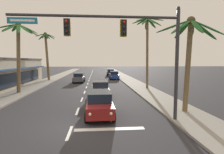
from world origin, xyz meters
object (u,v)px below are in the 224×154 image
Objects in this scene: traffic_signal_mast at (127,40)px; palm_right_nearest at (189,44)px; palm_left_third at (47,49)px; palm_left_second at (19,43)px; sedan_third_in_queue at (100,89)px; sedan_oncoming_far at (79,78)px; sedan_parked_mid_kerb at (114,75)px; palm_right_second at (147,35)px; sedan_lead_at_stop_bar at (99,104)px; sedan_parked_nearest_kerb at (111,72)px.

palm_right_nearest is (4.85, 1.81, -0.06)m from traffic_signal_mast.
palm_left_third is 28.30m from palm_right_nearest.
sedan_third_in_queue is at bearing -16.44° from palm_left_second.
sedan_oncoming_far is 0.64× the size of palm_right_nearest.
sedan_oncoming_far is at bearing 102.86° from traffic_signal_mast.
sedan_third_in_queue is at bearing -75.40° from sedan_oncoming_far.
sedan_oncoming_far is 8.40m from sedan_parked_mid_kerb.
palm_right_second reaches higher than palm_right_nearest.
palm_right_second reaches higher than sedan_parked_mid_kerb.
sedan_lead_at_stop_bar is 0.48× the size of palm_left_third.
palm_left_third is at bearing 120.62° from sedan_third_in_queue.
palm_left_second reaches higher than palm_right_nearest.
palm_left_third is (-11.32, 25.01, 0.88)m from traffic_signal_mast.
sedan_parked_mid_kerb is 0.46× the size of palm_right_second.
palm_left_third is (-0.48, 13.84, 0.07)m from palm_left_second.
traffic_signal_mast reaches higher than palm_right_nearest.
sedan_oncoming_far is at bearing 61.37° from palm_left_second.
sedan_third_in_queue is (0.19, 6.75, 0.00)m from sedan_lead_at_stop_bar.
traffic_signal_mast is 14.08m from palm_right_second.
palm_left_second is 1.18× the size of palm_right_nearest.
sedan_parked_nearest_kerb is 8.84m from sedan_parked_mid_kerb.
palm_right_nearest is (6.53, 0.14, 4.21)m from sedan_lead_at_stop_bar.
traffic_signal_mast is 35.96m from sedan_parked_nearest_kerb.
sedan_oncoming_far is at bearing 138.20° from palm_right_second.
palm_left_third is (-9.63, 23.34, 5.15)m from sedan_lead_at_stop_bar.
palm_right_nearest reaches higher than sedan_parked_mid_kerb.
sedan_lead_at_stop_bar is at bearing -91.63° from sedan_third_in_queue.
sedan_lead_at_stop_bar is 1.00× the size of sedan_third_in_queue.
palm_right_second is at bearing -77.39° from sedan_parked_mid_kerb.
sedan_parked_mid_kerb is 0.49× the size of palm_left_third.
sedan_third_in_queue is 10.08m from palm_right_nearest.
traffic_signal_mast is at bearing -92.78° from sedan_parked_nearest_kerb.
palm_right_nearest is at bearing 20.45° from traffic_signal_mast.
sedan_lead_at_stop_bar is at bearing -67.58° from palm_left_third.
traffic_signal_mast is 1.05× the size of palm_right_second.
palm_right_second reaches higher than palm_left_second.
traffic_signal_mast is at bearing -44.76° from sedan_lead_at_stop_bar.
sedan_parked_nearest_kerb is (3.22, 27.25, 0.00)m from sedan_third_in_queue.
sedan_oncoming_far is 0.49× the size of palm_left_third.
sedan_lead_at_stop_bar is 20.47m from sedan_oncoming_far.
palm_right_nearest is (6.34, -6.61, 4.21)m from sedan_third_in_queue.
traffic_signal_mast is at bearing -45.89° from palm_left_second.
sedan_parked_mid_kerb is 20.74m from palm_left_second.
traffic_signal_mast is 2.27× the size of sedan_third_in_queue.
traffic_signal_mast is 1.10× the size of palm_left_third.
palm_left_third reaches higher than traffic_signal_mast.
sedan_third_in_queue is 18.70m from sedan_parked_mid_kerb.
sedan_third_in_queue is 0.54× the size of palm_left_second.
palm_right_second reaches higher than sedan_lead_at_stop_bar.
palm_left_third is at bearing 143.53° from palm_right_second.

